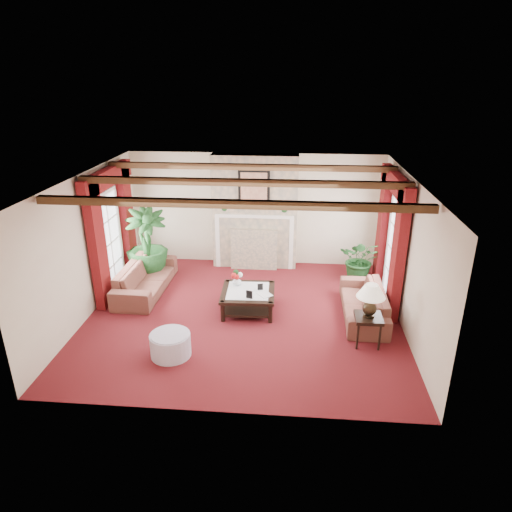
# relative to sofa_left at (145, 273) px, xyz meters

# --- Properties ---
(floor) EXTENTS (6.00, 6.00, 0.00)m
(floor) POSITION_rel_sofa_left_xyz_m (2.22, -0.89, -0.41)
(floor) COLOR #410B0F
(floor) RESTS_ON ground
(ceiling) EXTENTS (6.00, 6.00, 0.00)m
(ceiling) POSITION_rel_sofa_left_xyz_m (2.22, -0.89, 2.29)
(ceiling) COLOR white
(ceiling) RESTS_ON floor
(back_wall) EXTENTS (6.00, 0.02, 2.70)m
(back_wall) POSITION_rel_sofa_left_xyz_m (2.22, 1.86, 0.94)
(back_wall) COLOR beige
(back_wall) RESTS_ON ground
(left_wall) EXTENTS (0.02, 5.50, 2.70)m
(left_wall) POSITION_rel_sofa_left_xyz_m (-0.78, -0.89, 0.94)
(left_wall) COLOR beige
(left_wall) RESTS_ON ground
(right_wall) EXTENTS (0.02, 5.50, 2.70)m
(right_wall) POSITION_rel_sofa_left_xyz_m (5.22, -0.89, 0.94)
(right_wall) COLOR beige
(right_wall) RESTS_ON ground
(ceiling_beams) EXTENTS (6.00, 3.00, 0.12)m
(ceiling_beams) POSITION_rel_sofa_left_xyz_m (2.22, -0.89, 2.23)
(ceiling_beams) COLOR #3B2612
(ceiling_beams) RESTS_ON ceiling
(fireplace) EXTENTS (2.00, 0.52, 2.70)m
(fireplace) POSITION_rel_sofa_left_xyz_m (2.22, 1.66, 2.29)
(fireplace) COLOR tan
(fireplace) RESTS_ON ground
(french_door_left) EXTENTS (0.10, 1.10, 2.16)m
(french_door_left) POSITION_rel_sofa_left_xyz_m (-0.75, 0.11, 1.72)
(french_door_left) COLOR white
(french_door_left) RESTS_ON ground
(french_door_right) EXTENTS (0.10, 1.10, 2.16)m
(french_door_right) POSITION_rel_sofa_left_xyz_m (5.19, 0.11, 1.72)
(french_door_right) COLOR white
(french_door_right) RESTS_ON ground
(curtains_left) EXTENTS (0.20, 2.40, 2.55)m
(curtains_left) POSITION_rel_sofa_left_xyz_m (-0.64, 0.11, 2.14)
(curtains_left) COLOR #510C0A
(curtains_left) RESTS_ON ground
(curtains_right) EXTENTS (0.20, 2.40, 2.55)m
(curtains_right) POSITION_rel_sofa_left_xyz_m (5.08, 0.11, 2.14)
(curtains_right) COLOR #510C0A
(curtains_right) RESTS_ON ground
(sofa_left) EXTENTS (2.14, 0.70, 0.83)m
(sofa_left) POSITION_rel_sofa_left_xyz_m (0.00, 0.00, 0.00)
(sofa_left) COLOR #3F111A
(sofa_left) RESTS_ON ground
(sofa_right) EXTENTS (1.97, 0.62, 0.77)m
(sofa_right) POSITION_rel_sofa_left_xyz_m (4.54, -0.69, -0.03)
(sofa_right) COLOR #3F111A
(sofa_right) RESTS_ON ground
(potted_palm) EXTENTS (2.15, 2.34, 0.92)m
(potted_palm) POSITION_rel_sofa_left_xyz_m (-0.15, 0.71, 0.05)
(potted_palm) COLOR black
(potted_palm) RESTS_ON ground
(small_plant) EXTENTS (1.37, 1.43, 0.78)m
(small_plant) POSITION_rel_sofa_left_xyz_m (4.68, 0.98, -0.02)
(small_plant) COLOR black
(small_plant) RESTS_ON ground
(coffee_table) EXTENTS (1.07, 1.07, 0.43)m
(coffee_table) POSITION_rel_sofa_left_xyz_m (2.29, -0.67, -0.20)
(coffee_table) COLOR black
(coffee_table) RESTS_ON ground
(side_table) EXTENTS (0.54, 0.54, 0.54)m
(side_table) POSITION_rel_sofa_left_xyz_m (4.48, -1.70, -0.14)
(side_table) COLOR black
(side_table) RESTS_ON ground
(ottoman) EXTENTS (0.68, 0.68, 0.40)m
(ottoman) POSITION_rel_sofa_left_xyz_m (1.16, -2.33, -0.22)
(ottoman) COLOR #A9A5BB
(ottoman) RESTS_ON ground
(table_lamp) EXTENTS (0.49, 0.49, 0.62)m
(table_lamp) POSITION_rel_sofa_left_xyz_m (4.48, -1.70, 0.44)
(table_lamp) COLOR black
(table_lamp) RESTS_ON side_table
(flower_vase) EXTENTS (0.30, 0.31, 0.18)m
(flower_vase) POSITION_rel_sofa_left_xyz_m (2.04, -0.43, 0.10)
(flower_vase) COLOR silver
(flower_vase) RESTS_ON coffee_table
(book) EXTENTS (0.24, 0.23, 0.30)m
(book) POSITION_rel_sofa_left_xyz_m (2.54, -0.88, 0.16)
(book) COLOR black
(book) RESTS_ON coffee_table
(photo_frame_a) EXTENTS (0.13, 0.06, 0.17)m
(photo_frame_a) POSITION_rel_sofa_left_xyz_m (2.35, -0.99, 0.09)
(photo_frame_a) COLOR black
(photo_frame_a) RESTS_ON coffee_table
(photo_frame_b) EXTENTS (0.11, 0.05, 0.14)m
(photo_frame_b) POSITION_rel_sofa_left_xyz_m (2.53, -0.62, 0.08)
(photo_frame_b) COLOR black
(photo_frame_b) RESTS_ON coffee_table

